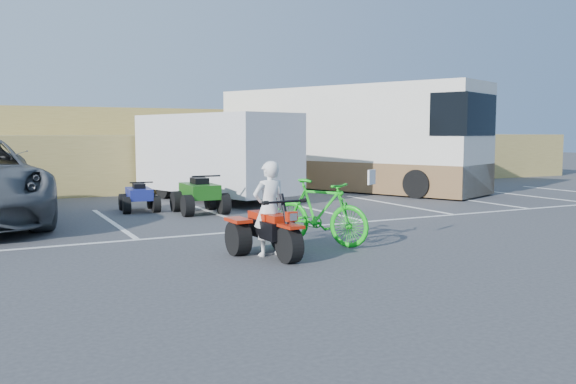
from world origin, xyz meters
name	(u,v)px	position (x,y,z in m)	size (l,w,h in m)	color
ground	(318,249)	(0.00, 0.00, 0.00)	(100.00, 100.00, 0.00)	#3A3A3C
parking_stripes	(267,218)	(0.87, 4.07, 0.00)	(28.00, 5.16, 0.01)	white
grass_embankment	(129,149)	(0.00, 15.48, 1.42)	(40.00, 8.50, 3.10)	olive
red_trike_atv	(273,257)	(-1.04, -0.30, 0.00)	(1.18, 1.57, 1.02)	#A61D09
rider	(269,209)	(-1.04, -0.15, 0.81)	(0.59, 0.39, 1.62)	white
green_dirt_bike	(319,212)	(0.23, 0.37, 0.61)	(0.58, 2.04, 1.23)	#14BF19
cargo_trailer	(215,154)	(1.13, 8.45, 1.44)	(3.84, 6.11, 2.66)	silver
rv_motorhome	(346,146)	(6.74, 9.75, 1.60)	(6.52, 10.41, 3.68)	silver
quad_atv_blue	(140,211)	(-1.64, 6.77, 0.00)	(0.95, 1.28, 0.83)	navy
quad_atv_green	(200,213)	(-0.32, 5.68, 0.00)	(1.19, 1.59, 1.04)	#174F12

